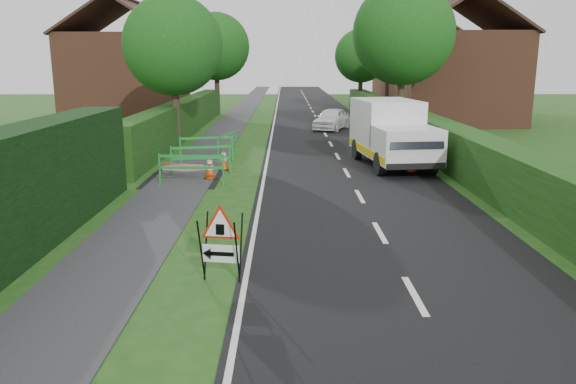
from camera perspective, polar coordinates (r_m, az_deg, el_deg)
name	(u,v)px	position (r m, az deg, el deg)	size (l,w,h in m)	color
ground	(261,325)	(8.53, -2.73, -13.30)	(120.00, 120.00, 0.00)	#194E16
road_surface	(313,113)	(42.86, 2.59, 8.04)	(6.00, 90.00, 0.02)	black
footpath	(241,113)	(42.93, -4.83, 8.02)	(2.00, 90.00, 0.02)	#2D2D30
hedge_west_far	(184,135)	(30.35, -10.52, 5.72)	(1.00, 24.00, 1.80)	#14380F
hedge_east	(429,153)	(24.71, 14.13, 3.89)	(1.20, 50.00, 1.50)	#14380F
house_west	(127,75)	(39.04, -16.00, 11.31)	(7.50, 7.40, 7.88)	brown
house_east_a	(455,76)	(37.20, 16.65, 11.21)	(7.50, 7.40, 7.88)	brown
house_east_b	(419,72)	(50.99, 13.18, 11.78)	(7.50, 7.40, 7.88)	brown
tree_nw	(173,45)	(26.12, -11.61, 14.37)	(4.40, 4.40, 6.70)	#2D2116
tree_ne	(403,34)	(30.28, 11.64, 15.48)	(5.20, 5.20, 7.79)	#2D2116
tree_fw	(216,47)	(41.94, -7.32, 14.43)	(4.80, 4.80, 7.24)	#2D2116
tree_fe	(361,56)	(46.04, 7.45, 13.55)	(4.20, 4.20, 6.33)	#2D2116
triangle_sign	(218,238)	(9.82, -7.08, -4.62)	(0.92, 0.92, 1.18)	black
works_van	(391,132)	(21.15, 10.44, 6.04)	(2.63, 5.44, 2.39)	silver
traffic_cone_0	(412,161)	(20.07, 12.53, 3.05)	(0.38, 0.38, 0.79)	black
traffic_cone_1	(416,155)	(21.50, 12.84, 3.69)	(0.38, 0.38, 0.79)	black
traffic_cone_2	(388,145)	(23.96, 10.09, 4.76)	(0.38, 0.38, 0.79)	black
traffic_cone_3	(210,167)	(18.69, -7.95, 2.51)	(0.38, 0.38, 0.79)	black
traffic_cone_4	(224,159)	(20.22, -6.54, 3.35)	(0.38, 0.38, 0.79)	black
ped_barrier_0	(191,165)	(17.81, -9.79, 2.69)	(2.07, 0.41, 1.00)	#18872D
ped_barrier_1	(201,156)	(19.57, -8.86, 3.66)	(2.08, 0.83, 1.00)	#18872D
ped_barrier_2	(207,145)	(21.98, -8.28, 4.71)	(2.09, 0.81, 1.00)	#18872D
ped_barrier_3	(228,142)	(22.73, -6.16, 5.04)	(0.87, 2.08, 1.00)	#18872D
redwhite_plank	(184,181)	(18.57, -10.56, 1.11)	(1.50, 0.04, 0.25)	red
hatchback_car	(332,119)	(32.25, 4.46, 7.42)	(1.45, 3.60, 1.23)	white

